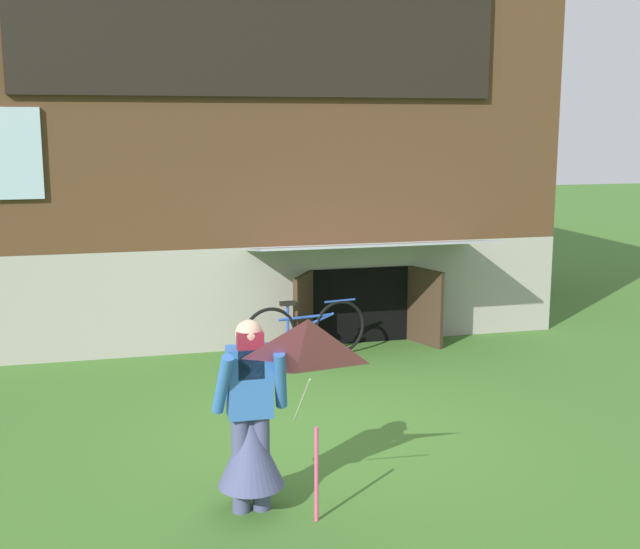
{
  "coord_description": "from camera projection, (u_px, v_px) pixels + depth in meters",
  "views": [
    {
      "loc": [
        -1.93,
        -7.58,
        2.97
      ],
      "look_at": [
        0.13,
        0.54,
        1.45
      ],
      "focal_mm": 45.99,
      "sensor_mm": 36.0,
      "label": 1
    }
  ],
  "objects": [
    {
      "name": "bicycle_blue",
      "position": [
        305.0,
        330.0,
        10.53
      ],
      "size": [
        1.69,
        0.37,
        0.78
      ],
      "rotation": [
        0.0,
        0.0,
        0.19
      ],
      "color": "black",
      "rests_on": "ground_plane"
    },
    {
      "name": "kite",
      "position": [
        309.0,
        373.0,
        5.79
      ],
      "size": [
        0.88,
        0.87,
        1.55
      ],
      "color": "#E54C7F",
      "rests_on": "ground_plane"
    },
    {
      "name": "ground_plane",
      "position": [
        321.0,
        426.0,
        8.23
      ],
      "size": [
        60.0,
        60.0,
        0.0
      ],
      "primitive_type": "plane",
      "color": "#3D6B28"
    },
    {
      "name": "person",
      "position": [
        251.0,
        432.0,
        6.31
      ],
      "size": [
        0.61,
        0.52,
        1.53
      ],
      "rotation": [
        0.0,
        0.0,
        0.4
      ],
      "color": "#474C75",
      "rests_on": "ground_plane"
    },
    {
      "name": "log_house",
      "position": [
        233.0,
        137.0,
        13.25
      ],
      "size": [
        8.5,
        6.69,
        5.56
      ],
      "color": "#9E998E",
      "rests_on": "ground_plane"
    }
  ]
}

